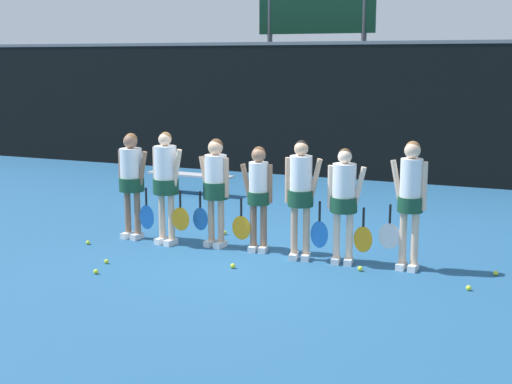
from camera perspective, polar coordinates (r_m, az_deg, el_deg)
The scene contains 20 objects.
ground_plane at distance 10.84m, azimuth -0.15°, elevation -4.84°, with size 140.00×140.00×0.00m, color #235684.
fence_windscreen at distance 17.20m, azimuth 9.21°, elevation 6.40°, with size 60.00×0.08×3.30m.
scoreboard at distance 19.67m, azimuth 4.82°, elevation 13.95°, with size 3.24×0.15×5.30m.
bench_courtside at distance 15.50m, azimuth -5.30°, elevation 1.26°, with size 1.99×0.44×0.44m.
player_0 at distance 11.64m, azimuth -9.91°, elevation 1.27°, with size 0.67×0.41×1.72m.
player_1 at distance 11.18m, azimuth -7.21°, elevation 1.11°, with size 0.68×0.40×1.78m.
player_2 at distance 10.97m, azimuth -3.26°, elevation 0.75°, with size 0.66×0.39×1.69m.
player_3 at distance 10.69m, azimuth 0.16°, elevation 0.10°, with size 0.62×0.34×1.60m.
player_4 at distance 10.26m, azimuth 3.64°, elevation 0.16°, with size 0.64×0.37×1.75m.
player_5 at distance 10.11m, azimuth 7.08°, elevation -0.37°, with size 0.66×0.38×1.66m.
player_6 at distance 9.95m, azimuth 12.23°, elevation -0.17°, with size 0.65×0.35×1.80m.
tennis_ball_0 at distance 10.02m, azimuth -1.87°, elevation -5.93°, with size 0.07×0.07×0.07m, color #CCE033.
tennis_ball_1 at distance 9.48m, azimuth 16.65°, elevation -7.37°, with size 0.07×0.07×0.07m, color #CCE033.
tennis_ball_2 at distance 10.46m, azimuth -11.88°, elevation -5.46°, with size 0.06×0.06×0.06m, color #CCE033.
tennis_ball_3 at distance 10.00m, azimuth 8.33°, elevation -6.08°, with size 0.07×0.07×0.07m, color #CCE033.
tennis_ball_4 at distance 10.23m, azimuth 18.63°, elevation -6.17°, with size 0.07×0.07×0.07m, color #CCE033.
tennis_ball_5 at distance 11.90m, azimuth -2.52°, elevation -3.27°, with size 0.07×0.07×0.07m, color #CCE033.
tennis_ball_6 at distance 11.58m, azimuth -13.29°, elevation -3.96°, with size 0.06×0.06×0.06m, color #CCE033.
tennis_ball_7 at distance 11.19m, azimuth 4.10°, elevation -4.19°, with size 0.07×0.07×0.07m, color #CCE033.
tennis_ball_8 at distance 10.00m, azimuth -12.69°, elevation -6.24°, with size 0.07×0.07×0.07m, color #CCE033.
Camera 1 is at (4.12, -9.60, 2.89)m, focal length 50.00 mm.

